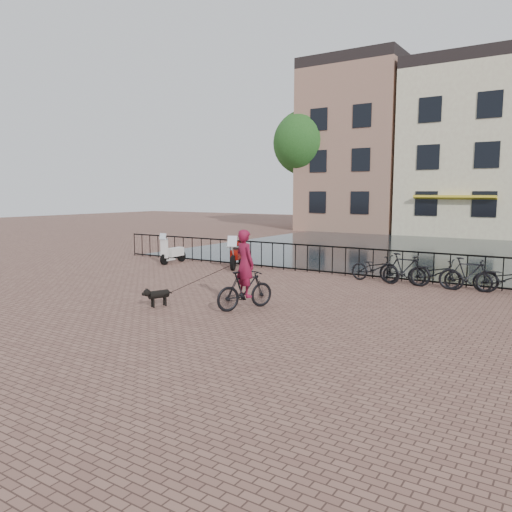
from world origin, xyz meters
The scene contains 15 objects.
ground centered at (0.00, 0.00, 0.00)m, with size 100.00×100.00×0.00m, color brown.
canal_water centered at (0.00, 17.30, 0.00)m, with size 20.00×20.00×0.00m, color black.
railing centered at (0.00, 8.00, 0.50)m, with size 20.00×0.05×1.02m.
canal_house_left centered at (-7.50, 30.00, 6.40)m, with size 7.50×9.00×12.80m.
canal_house_mid centered at (0.50, 30.00, 5.90)m, with size 8.00×9.50×11.80m.
tree_far_left centered at (-11.00, 27.00, 6.73)m, with size 5.04×5.04×9.27m.
cyclist centered at (0.40, 1.88, 0.89)m, with size 1.10×1.77×2.34m.
dog centered at (-1.63, 0.92, 0.25)m, with size 0.50×0.79×0.51m.
motorcycle centered at (-3.77, 7.47, 0.67)m, with size 1.13×1.91×1.34m.
scooter centered at (-6.74, 7.06, 0.66)m, with size 0.49×1.44×1.31m.
parked_bike_0 centered at (1.80, 7.40, 0.45)m, with size 0.60×1.72×0.90m, color black.
parked_bike_1 centered at (2.75, 7.40, 0.50)m, with size 0.47×1.66×1.00m, color black.
parked_bike_2 centered at (3.70, 7.40, 0.45)m, with size 0.60×1.72×0.90m, color black.
parked_bike_3 centered at (4.65, 7.40, 0.50)m, with size 0.47×1.66×1.00m, color black.
parked_bike_4 centered at (5.60, 7.40, 0.45)m, with size 0.60×1.72×0.90m, color black.
Camera 1 is at (7.31, -8.24, 2.91)m, focal length 35.00 mm.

